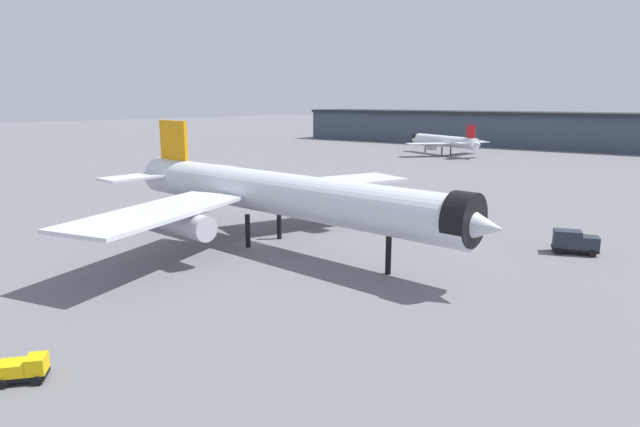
{
  "coord_description": "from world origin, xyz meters",
  "views": [
    {
      "loc": [
        54.0,
        -47.85,
        19.53
      ],
      "look_at": [
        10.68,
        1.65,
        5.61
      ],
      "focal_mm": 30.36,
      "sensor_mm": 36.0,
      "label": 1
    }
  ],
  "objects_px": {
    "baggage_tug_wing": "(24,369)",
    "service_truck_front": "(574,242)",
    "airliner_near_gate": "(275,194)",
    "traffic_cone_near_nose": "(370,200)",
    "baggage_cart_trailing": "(273,192)",
    "airliner_far_taxiway": "(444,141)"
  },
  "relations": [
    {
      "from": "service_truck_front",
      "to": "traffic_cone_near_nose",
      "type": "xyz_separation_m",
      "value": [
        -40.86,
        11.63,
        -1.21
      ]
    },
    {
      "from": "airliner_near_gate",
      "to": "service_truck_front",
      "type": "xyz_separation_m",
      "value": [
        31.72,
        22.74,
        -5.57
      ]
    },
    {
      "from": "airliner_far_taxiway",
      "to": "airliner_near_gate",
      "type": "bearing_deg",
      "value": 130.02
    },
    {
      "from": "baggage_cart_trailing",
      "to": "airliner_far_taxiway",
      "type": "bearing_deg",
      "value": 148.81
    },
    {
      "from": "baggage_cart_trailing",
      "to": "airliner_near_gate",
      "type": "bearing_deg",
      "value": 6.49
    },
    {
      "from": "airliner_near_gate",
      "to": "baggage_cart_trailing",
      "type": "bearing_deg",
      "value": 136.68
    },
    {
      "from": "baggage_cart_trailing",
      "to": "traffic_cone_near_nose",
      "type": "xyz_separation_m",
      "value": [
        18.63,
        7.98,
        -0.6
      ]
    },
    {
      "from": "baggage_tug_wing",
      "to": "service_truck_front",
      "type": "bearing_deg",
      "value": 19.36
    },
    {
      "from": "airliner_near_gate",
      "to": "service_truck_front",
      "type": "distance_m",
      "value": 39.42
    },
    {
      "from": "service_truck_front",
      "to": "baggage_cart_trailing",
      "type": "distance_m",
      "value": 59.6
    },
    {
      "from": "airliner_near_gate",
      "to": "baggage_cart_trailing",
      "type": "height_order",
      "value": "airliner_near_gate"
    },
    {
      "from": "service_truck_front",
      "to": "baggage_tug_wing",
      "type": "distance_m",
      "value": 62.68
    },
    {
      "from": "airliner_near_gate",
      "to": "airliner_far_taxiway",
      "type": "distance_m",
      "value": 132.98
    },
    {
      "from": "service_truck_front",
      "to": "traffic_cone_near_nose",
      "type": "bearing_deg",
      "value": 140.89
    },
    {
      "from": "airliner_far_taxiway",
      "to": "service_truck_front",
      "type": "relative_size",
      "value": 5.96
    },
    {
      "from": "airliner_near_gate",
      "to": "baggage_tug_wing",
      "type": "height_order",
      "value": "airliner_near_gate"
    },
    {
      "from": "airliner_far_taxiway",
      "to": "baggage_tug_wing",
      "type": "relative_size",
      "value": 10.09
    },
    {
      "from": "service_truck_front",
      "to": "baggage_cart_trailing",
      "type": "relative_size",
      "value": 2.07
    },
    {
      "from": "service_truck_front",
      "to": "airliner_near_gate",
      "type": "bearing_deg",
      "value": -167.58
    },
    {
      "from": "airliner_near_gate",
      "to": "airliner_far_taxiway",
      "type": "relative_size",
      "value": 1.76
    },
    {
      "from": "airliner_far_taxiway",
      "to": "baggage_cart_trailing",
      "type": "distance_m",
      "value": 100.65
    },
    {
      "from": "airliner_far_taxiway",
      "to": "baggage_tug_wing",
      "type": "xyz_separation_m",
      "value": [
        55.81,
        -162.76,
        -3.93
      ]
    }
  ]
}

